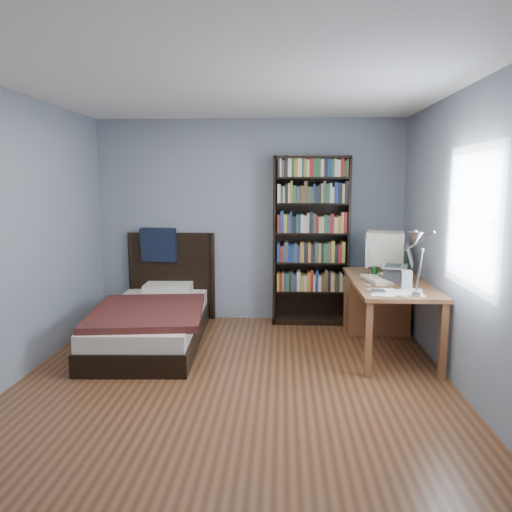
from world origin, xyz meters
The scene contains 14 objects.
room centered at (0.03, 0.00, 1.25)m, with size 4.20×4.24×2.50m.
desk centered at (1.51, 1.41, 0.42)m, with size 0.75×1.64×0.73m.
crt_monitor centered at (1.54, 1.44, 0.99)m, with size 0.48×0.44×0.46m.
laptop centered at (1.57, 0.94, 0.84)m, with size 0.38×0.37×0.38m.
desk_lamp centered at (1.47, -0.14, 1.23)m, with size 0.24×0.53×0.63m.
keyboard centered at (1.37, 0.91, 0.75)m, with size 0.18×0.47×0.03m, color beige.
speaker centered at (1.57, 0.52, 0.82)m, with size 0.09×0.09×0.19m, color #949497.
soda_can centered at (1.40, 1.18, 0.79)m, with size 0.06×0.06×0.11m, color #07380C.
mouse centered at (1.47, 1.21, 0.75)m, with size 0.07×0.11×0.04m, color silver.
phone_silver centered at (1.25, 0.64, 0.74)m, with size 0.05×0.09×0.02m, color #B6B6BB.
phone_grey centered at (1.22, 0.43, 0.74)m, with size 0.04×0.09×0.02m, color #949497.
external_drive centered at (1.29, 0.37, 0.74)m, with size 0.11×0.11×0.02m, color #949497.
bookshelf centered at (0.76, 1.94, 1.02)m, with size 0.92×0.30×2.04m.
bed centered at (-0.99, 1.13, 0.25)m, with size 1.25×2.15×1.16m.
Camera 1 is at (0.41, -4.12, 1.72)m, focal length 35.00 mm.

